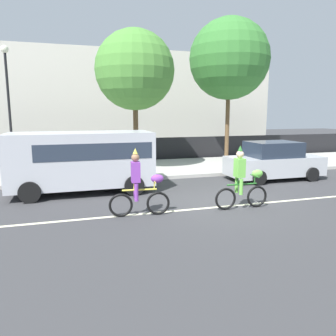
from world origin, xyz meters
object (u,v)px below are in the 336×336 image
Objects in this scene: parade_cyclist_purple at (140,187)px; street_lamp_post at (8,89)px; parked_van_silver at (84,157)px; parked_car_silver at (274,162)px; parade_cyclist_lime at (242,181)px.

street_lamp_post is at bearing 116.78° from parade_cyclist_purple.
parked_car_silver is at bearing 0.12° from parked_van_silver.
parade_cyclist_purple is 10.55m from street_lamp_post.
parade_cyclist_lime is 0.47× the size of parked_car_silver.
street_lamp_post reaches higher than parade_cyclist_purple.
parked_van_silver is 7.98m from parked_car_silver.
parked_van_silver reaches higher than parade_cyclist_purple.
street_lamp_post is at bearing 129.73° from parade_cyclist_lime.
parade_cyclist_lime is (3.09, -0.19, 0.00)m from parade_cyclist_purple.
parade_cyclist_purple is 1.00× the size of parade_cyclist_lime.
parked_van_silver reaches higher than parade_cyclist_lime.
parked_car_silver is (7.97, 0.02, -0.50)m from parked_van_silver.
parked_van_silver is 0.85× the size of street_lamp_post.
street_lamp_post is at bearing 153.20° from parked_car_silver.
parked_van_silver is (-1.34, 3.34, 0.44)m from parade_cyclist_purple.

